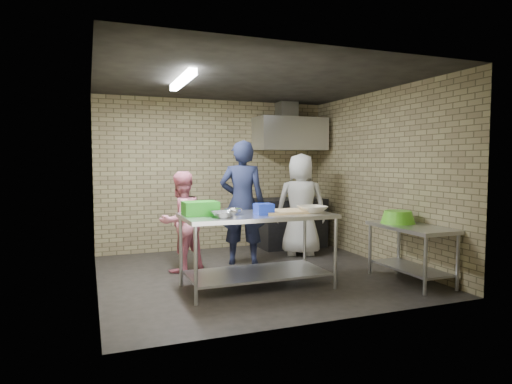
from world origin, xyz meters
TOP-DOWN VIEW (x-y plane):
  - floor at (0.00, 0.00)m, footprint 4.20×4.20m
  - ceiling at (0.00, 0.00)m, footprint 4.20×4.20m
  - back_wall at (0.00, 2.00)m, footprint 4.20×0.06m
  - front_wall at (0.00, -2.00)m, footprint 4.20×0.06m
  - left_wall at (-2.10, 0.00)m, footprint 0.06×4.00m
  - right_wall at (2.10, 0.00)m, footprint 0.06×4.00m
  - prep_table at (-0.20, -0.62)m, footprint 1.87×0.94m
  - side_counter at (1.80, -1.10)m, footprint 0.60×1.20m
  - stove at (1.35, 1.65)m, footprint 1.20×0.70m
  - range_hood at (1.35, 1.70)m, footprint 1.30×0.60m
  - hood_duct at (1.35, 1.85)m, footprint 0.35×0.30m
  - wall_shelf at (1.65, 1.89)m, footprint 0.80×0.20m
  - fluorescent_fixture at (-1.00, 0.00)m, footprint 0.10×1.25m
  - green_crate at (-0.90, -0.50)m, footprint 0.42×0.31m
  - blue_tub at (-0.15, -0.72)m, footprint 0.21×0.21m
  - cutting_board at (0.15, -0.64)m, footprint 0.57×0.44m
  - mixing_bowl_a at (-0.70, -0.82)m, footprint 0.31×0.31m
  - mixing_bowl_b at (-0.50, -0.57)m, footprint 0.24×0.24m
  - ceramic_bowl at (0.50, -0.77)m, footprint 0.38×0.38m
  - green_basin at (1.78, -0.85)m, footprint 0.46×0.46m
  - bottle_red at (1.40, 1.89)m, footprint 0.07×0.07m
  - bottle_green at (1.80, 1.89)m, footprint 0.06×0.06m
  - man_navy at (0.04, 0.65)m, footprint 0.82×0.70m
  - woman_pink at (-0.93, 0.54)m, footprint 0.88×0.81m
  - woman_white at (1.19, 0.91)m, footprint 0.99×0.82m

SIDE VIEW (x-z plane):
  - floor at x=0.00m, z-range 0.00..0.00m
  - side_counter at x=1.80m, z-range 0.00..0.75m
  - stove at x=1.35m, z-range 0.00..0.90m
  - prep_table at x=-0.20m, z-range 0.00..0.94m
  - woman_pink at x=-0.93m, z-range 0.00..1.45m
  - green_basin at x=1.78m, z-range 0.75..0.92m
  - woman_white at x=1.19m, z-range 0.00..1.72m
  - cutting_board at x=0.15m, z-range 0.94..0.97m
  - man_navy at x=0.04m, z-range 0.00..1.91m
  - mixing_bowl_b at x=-0.50m, z-range 0.94..1.01m
  - mixing_bowl_a at x=-0.70m, z-range 0.94..1.01m
  - ceramic_bowl at x=0.50m, z-range 0.94..1.03m
  - blue_tub at x=-0.15m, z-range 0.94..1.07m
  - green_crate at x=-0.90m, z-range 0.94..1.10m
  - back_wall at x=0.00m, z-range 0.00..2.70m
  - front_wall at x=0.00m, z-range 0.00..2.70m
  - left_wall at x=-2.10m, z-range 0.00..2.70m
  - right_wall at x=2.10m, z-range 0.00..2.70m
  - wall_shelf at x=1.65m, z-range 1.90..1.94m
  - bottle_green at x=1.80m, z-range 1.94..2.09m
  - bottle_red at x=1.40m, z-range 1.94..2.12m
  - range_hood at x=1.35m, z-range 1.80..2.40m
  - hood_duct at x=1.35m, z-range 2.40..2.70m
  - fluorescent_fixture at x=-1.00m, z-range 2.60..2.68m
  - ceiling at x=0.00m, z-range 2.70..2.70m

